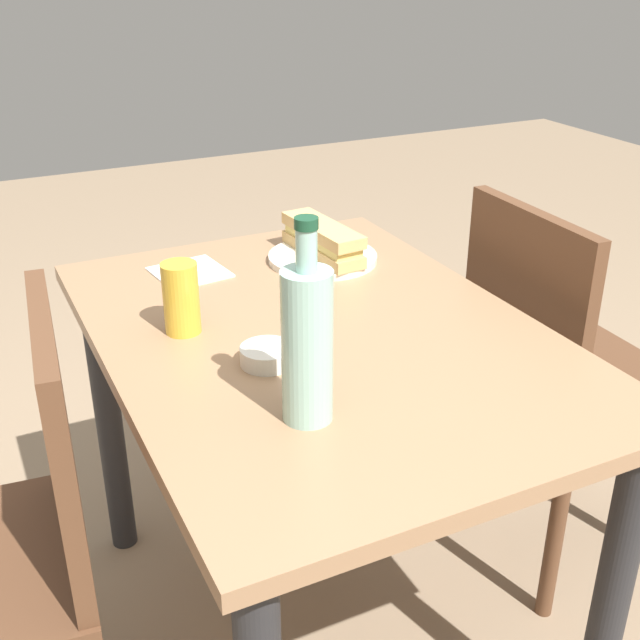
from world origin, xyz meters
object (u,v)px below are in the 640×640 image
at_px(dining_table, 320,390).
at_px(water_bottle, 307,342).
at_px(chair_near, 8,543).
at_px(beer_glass, 181,298).
at_px(baguette_sandwich_near, 323,239).
at_px(knife_near, 341,247).
at_px(olive_bowl, 267,355).
at_px(chair_far, 554,368).
at_px(plate_near, 323,258).

xyz_separation_m(dining_table, water_bottle, (0.25, -0.14, 0.25)).
relative_size(dining_table, water_bottle, 3.43).
bearing_deg(chair_near, dining_table, 95.94).
distance_m(dining_table, beer_glass, 0.31).
relative_size(dining_table, beer_glass, 8.11).
xyz_separation_m(dining_table, baguette_sandwich_near, (-0.30, 0.15, 0.17)).
relative_size(knife_near, beer_glass, 1.40).
distance_m(baguette_sandwich_near, olive_bowl, 0.47).
bearing_deg(dining_table, beer_glass, -114.97).
bearing_deg(beer_glass, dining_table, 65.03).
distance_m(chair_far, water_bottle, 0.83).
relative_size(plate_near, water_bottle, 0.77).
relative_size(water_bottle, olive_bowl, 3.41).
bearing_deg(chair_near, plate_near, 116.37).
height_order(chair_far, plate_near, chair_far).
relative_size(baguette_sandwich_near, beer_glass, 1.87).
bearing_deg(dining_table, knife_near, 147.04).
bearing_deg(olive_bowl, knife_near, 139.08).
bearing_deg(beer_glass, chair_near, -65.31).
bearing_deg(beer_glass, baguette_sandwich_near, 117.91).
relative_size(water_bottle, beer_glass, 2.36).
height_order(chair_near, baguette_sandwich_near, chair_near).
height_order(chair_near, water_bottle, water_bottle).
relative_size(plate_near, knife_near, 1.30).
height_order(baguette_sandwich_near, knife_near, baguette_sandwich_near).
relative_size(baguette_sandwich_near, olive_bowl, 2.70).
bearing_deg(baguette_sandwich_near, water_bottle, -28.23).
xyz_separation_m(baguette_sandwich_near, water_bottle, (0.55, -0.29, 0.07)).
bearing_deg(knife_near, beer_glass, -63.31).
bearing_deg(chair_near, chair_far, 93.11).
height_order(plate_near, beer_glass, beer_glass).
xyz_separation_m(chair_near, olive_bowl, (0.01, 0.44, 0.23)).
height_order(chair_far, chair_near, same).
distance_m(chair_far, chair_near, 1.14).
xyz_separation_m(plate_near, knife_near, (-0.02, 0.05, 0.01)).
height_order(dining_table, knife_near, knife_near).
bearing_deg(chair_near, knife_near, 115.79).
bearing_deg(olive_bowl, chair_far, 96.11).
xyz_separation_m(chair_near, knife_near, (-0.37, 0.77, 0.24)).
height_order(beer_glass, olive_bowl, beer_glass).
bearing_deg(baguette_sandwich_near, olive_bowl, -37.42).
height_order(chair_far, baguette_sandwich_near, chair_far).
bearing_deg(beer_glass, chair_far, 82.82).
relative_size(dining_table, chair_far, 1.19).
height_order(baguette_sandwich_near, water_bottle, water_bottle).
bearing_deg(knife_near, olive_bowl, -40.92).
bearing_deg(baguette_sandwich_near, beer_glass, -62.09).
xyz_separation_m(chair_near, plate_near, (-0.36, 0.72, 0.23)).
relative_size(baguette_sandwich_near, water_bottle, 0.79).
xyz_separation_m(plate_near, baguette_sandwich_near, (0.00, 0.00, 0.04)).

